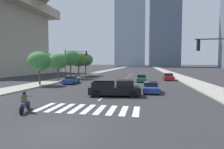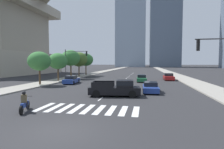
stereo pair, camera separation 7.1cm
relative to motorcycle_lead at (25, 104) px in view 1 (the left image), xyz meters
name	(u,v)px [view 1 (the left image)]	position (x,y,z in m)	size (l,w,h in m)	color
ground_plane	(61,131)	(4.23, -3.02, -0.58)	(800.00, 800.00, 0.00)	#28282B
sidewalk_east	(188,80)	(16.93, 26.98, -0.51)	(4.00, 260.00, 0.15)	gray
sidewalk_west	(69,78)	(-8.47, 26.98, -0.51)	(4.00, 260.00, 0.15)	gray
crosswalk_near	(88,109)	(4.23, 1.52, -0.58)	(7.65, 2.86, 0.01)	silver
lane_divider_center	(126,78)	(4.23, 29.52, -0.58)	(0.14, 50.00, 0.01)	silver
motorcycle_lead	(25,104)	(0.00, 0.00, 0.00)	(1.04, 2.09, 1.49)	black
pickup_truck	(117,88)	(5.56, 7.29, 0.23)	(5.54, 2.68, 1.67)	black
sedan_blue_0	(71,80)	(-3.90, 17.47, 0.04)	(2.18, 4.76, 1.36)	navy
sedan_blue_1	(150,87)	(9.09, 10.54, -0.02)	(1.90, 4.32, 1.21)	navy
sedan_green_2	(141,78)	(7.80, 22.76, 0.01)	(1.93, 4.42, 1.30)	#1E6038
sedan_red_3	(168,77)	(13.18, 27.07, 0.04)	(1.92, 4.59, 1.36)	maroon
traffic_signal_far	(73,59)	(-5.55, 22.51, 3.73)	(4.96, 0.28, 6.04)	#333335
street_tree_nearest	(39,61)	(-7.67, 14.07, 3.20)	(3.47, 3.47, 5.12)	#4C3823
street_tree_second	(58,61)	(-7.67, 20.10, 3.26)	(3.57, 3.57, 5.22)	#4C3823
street_tree_third	(70,58)	(-7.67, 26.03, 4.02)	(4.07, 4.07, 6.19)	#4C3823
street_tree_fourth	(79,59)	(-7.67, 30.97, 3.81)	(4.18, 4.18, 6.03)	#4C3823
street_tree_fifth	(86,60)	(-7.67, 36.28, 3.82)	(4.01, 4.01, 5.97)	#4C3823
office_tower_left_skyline	(131,1)	(-5.33, 164.08, 61.51)	(27.29, 25.32, 125.24)	#8C9EB2
office_tower_center_skyline	(164,22)	(25.39, 163.30, 40.74)	(26.32, 27.86, 83.70)	slate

